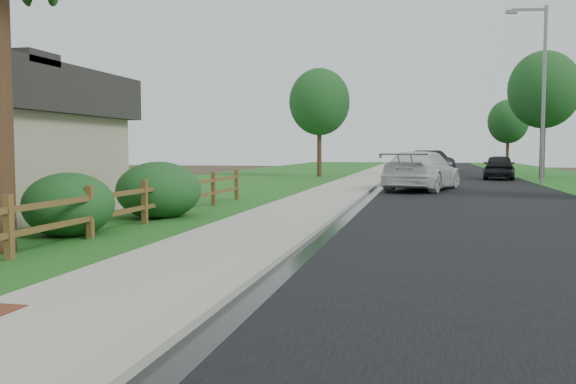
% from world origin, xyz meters
% --- Properties ---
extents(ground, '(120.00, 120.00, 0.00)m').
position_xyz_m(ground, '(0.00, 0.00, 0.00)').
color(ground, '#322A1B').
extents(road, '(8.00, 90.00, 0.02)m').
position_xyz_m(road, '(4.60, 35.00, 0.01)').
color(road, black).
rests_on(road, ground).
extents(curb, '(0.40, 90.00, 0.12)m').
position_xyz_m(curb, '(0.40, 35.00, 0.06)').
color(curb, gray).
rests_on(curb, ground).
extents(wet_gutter, '(0.50, 90.00, 0.00)m').
position_xyz_m(wet_gutter, '(0.75, 35.00, 0.02)').
color(wet_gutter, black).
rests_on(wet_gutter, road).
extents(sidewalk, '(2.20, 90.00, 0.10)m').
position_xyz_m(sidewalk, '(-0.90, 35.00, 0.05)').
color(sidewalk, '#A49E8F').
rests_on(sidewalk, ground).
extents(grass_strip, '(1.60, 90.00, 0.06)m').
position_xyz_m(grass_strip, '(-2.80, 35.00, 0.03)').
color(grass_strip, '#18571E').
rests_on(grass_strip, ground).
extents(lawn_near, '(9.00, 90.00, 0.04)m').
position_xyz_m(lawn_near, '(-8.00, 35.00, 0.02)').
color(lawn_near, '#18571E').
rests_on(lawn_near, ground).
extents(verge_far, '(6.00, 90.00, 0.04)m').
position_xyz_m(verge_far, '(11.50, 35.00, 0.02)').
color(verge_far, '#18571E').
rests_on(verge_far, ground).
extents(ranch_fence, '(0.12, 16.92, 1.10)m').
position_xyz_m(ranch_fence, '(-3.60, 6.40, 0.62)').
color(ranch_fence, '#53351B').
rests_on(ranch_fence, ground).
extents(white_suv, '(3.78, 6.28, 1.70)m').
position_xyz_m(white_suv, '(2.71, 21.80, 0.87)').
color(white_suv, silver).
rests_on(white_suv, road).
extents(dark_car_mid, '(2.23, 4.55, 1.50)m').
position_xyz_m(dark_car_mid, '(7.20, 32.87, 0.77)').
color(dark_car_mid, black).
rests_on(dark_car_mid, road).
extents(dark_car_far, '(3.83, 5.51, 1.72)m').
position_xyz_m(dark_car_far, '(3.31, 45.37, 0.88)').
color(dark_car_far, black).
rests_on(dark_car_far, road).
extents(streetlight, '(2.09, 0.49, 9.07)m').
position_xyz_m(streetlight, '(8.53, 27.74, 5.14)').
color(streetlight, gray).
rests_on(streetlight, ground).
extents(shrub_c, '(2.09, 2.09, 1.34)m').
position_xyz_m(shrub_c, '(-4.32, 5.61, 0.67)').
color(shrub_c, '#163F1D').
rests_on(shrub_c, ground).
extents(shrub_d, '(2.56, 2.56, 1.49)m').
position_xyz_m(shrub_d, '(-3.90, 9.05, 0.75)').
color(shrub_d, '#163F1D').
rests_on(shrub_d, ground).
extents(tree_mid_left, '(3.96, 3.96, 7.07)m').
position_xyz_m(tree_mid_left, '(-3.90, 33.79, 4.88)').
color(tree_mid_left, '#3C2A18').
rests_on(tree_mid_left, ground).
extents(tree_mid_right, '(4.36, 4.36, 7.90)m').
position_xyz_m(tree_mid_right, '(9.98, 34.95, 5.48)').
color(tree_mid_right, '#3C2A18').
rests_on(tree_mid_right, ground).
extents(tree_far_right, '(3.04, 3.04, 5.61)m').
position_xyz_m(tree_far_right, '(9.00, 43.48, 3.92)').
color(tree_far_right, '#3C2A18').
rests_on(tree_far_right, ground).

